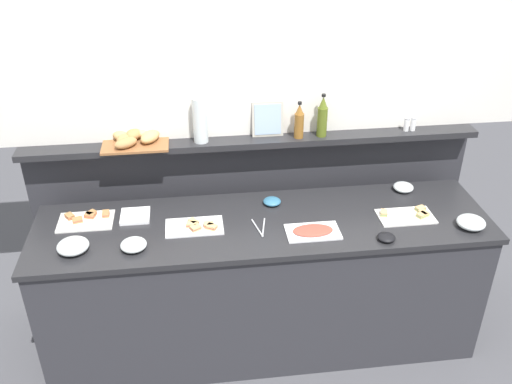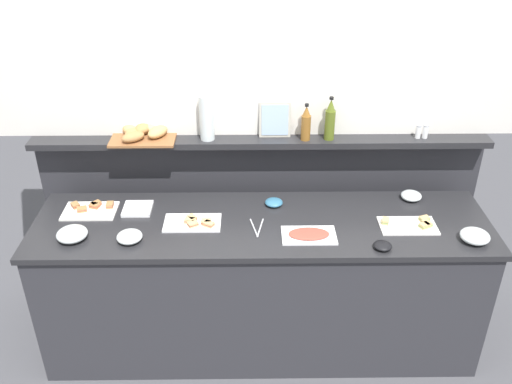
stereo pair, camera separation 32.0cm
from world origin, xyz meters
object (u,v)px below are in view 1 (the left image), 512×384
object	(u,v)px
glass_bowl_small	(73,246)
olive_oil_bottle	(322,117)
glass_bowl_extra	(403,187)
vinegar_bottle_amber	(299,122)
glass_bowl_large	(471,223)
sandwich_platter_side	(86,220)
pepper_shaker	(413,124)
sandwich_platter_front	(196,226)
framed_picture	(268,119)
water_carafe	(200,120)
salt_shaker	(407,124)
condiment_bowl_cream	(386,237)
sandwich_platter_rear	(408,215)
glass_bowl_medium	(134,245)
napkin_stack	(135,216)
condiment_bowl_red	(272,201)
bread_basket	(134,139)
serving_tongs	(260,228)
cold_cuts_platter	(313,231)

from	to	relation	value
glass_bowl_small	olive_oil_bottle	bearing A→B (deg)	22.02
glass_bowl_extra	vinegar_bottle_amber	bearing A→B (deg)	164.41
glass_bowl_small	olive_oil_bottle	size ratio (longest dim) A/B	0.62
glass_bowl_large	glass_bowl_extra	world-z (taller)	glass_bowl_large
sandwich_platter_side	pepper_shaker	xyz separation A→B (m)	(2.06, 0.31, 0.36)
sandwich_platter_front	glass_bowl_small	world-z (taller)	glass_bowl_small
framed_picture	water_carafe	world-z (taller)	water_carafe
salt_shaker	condiment_bowl_cream	bearing A→B (deg)	-114.85
sandwich_platter_side	framed_picture	bearing A→B (deg)	17.43
sandwich_platter_rear	glass_bowl_medium	xyz separation A→B (m)	(-1.59, -0.13, 0.02)
sandwich_platter_rear	napkin_stack	size ratio (longest dim) A/B	1.92
condiment_bowl_red	vinegar_bottle_amber	bearing A→B (deg)	50.60
vinegar_bottle_amber	condiment_bowl_cream	bearing A→B (deg)	-61.95
salt_shaker	framed_picture	distance (m)	0.90
glass_bowl_extra	salt_shaker	bearing A→B (deg)	76.94
glass_bowl_medium	bread_basket	xyz separation A→B (m)	(-0.00, 0.64, 0.34)
glass_bowl_medium	condiment_bowl_red	bearing A→B (deg)	24.48
sandwich_platter_side	condiment_bowl_cream	bearing A→B (deg)	-13.49
bread_basket	water_carafe	bearing A→B (deg)	-2.04
sandwich_platter_side	water_carafe	size ratio (longest dim) A/B	1.12
sandwich_platter_side	salt_shaker	xyz separation A→B (m)	(2.02, 0.31, 0.36)
glass_bowl_large	serving_tongs	bearing A→B (deg)	173.72
cold_cuts_platter	glass_bowl_large	bearing A→B (deg)	-3.57
glass_bowl_small	serving_tongs	distance (m)	1.03
olive_oil_bottle	water_carafe	bearing A→B (deg)	179.33
framed_picture	salt_shaker	bearing A→B (deg)	-2.46
sandwich_platter_front	sandwich_platter_rear	size ratio (longest dim) A/B	1.01
bread_basket	olive_oil_bottle	bearing A→B (deg)	-1.15
condiment_bowl_cream	vinegar_bottle_amber	world-z (taller)	vinegar_bottle_amber
condiment_bowl_red	glass_bowl_small	bearing A→B (deg)	-162.89
salt_shaker	pepper_shaker	size ratio (longest dim) A/B	1.00
sandwich_platter_front	condiment_bowl_red	size ratio (longest dim) A/B	3.04
glass_bowl_large	sandwich_platter_rear	bearing A→B (deg)	154.83
glass_bowl_extra	bread_basket	world-z (taller)	bread_basket
condiment_bowl_cream	water_carafe	world-z (taller)	water_carafe
napkin_stack	salt_shaker	world-z (taller)	salt_shaker
sandwich_platter_side	vinegar_bottle_amber	bearing A→B (deg)	12.80
condiment_bowl_red	napkin_stack	world-z (taller)	condiment_bowl_red
sandwich_platter_front	glass_bowl_small	xyz separation A→B (m)	(-0.66, -0.14, 0.02)
sandwich_platter_rear	glass_bowl_large	xyz separation A→B (m)	(0.32, -0.15, 0.02)
condiment_bowl_red	olive_oil_bottle	world-z (taller)	olive_oil_bottle
glass_bowl_large	pepper_shaker	distance (m)	0.75
framed_picture	glass_bowl_small	bearing A→B (deg)	-150.57
sandwich_platter_front	water_carafe	size ratio (longest dim) A/B	1.16
glass_bowl_medium	pepper_shaker	world-z (taller)	pepper_shaker
condiment_bowl_red	pepper_shaker	bearing A→B (deg)	15.28
cold_cuts_platter	condiment_bowl_red	xyz separation A→B (m)	(-0.18, 0.34, 0.01)
serving_tongs	olive_oil_bottle	distance (m)	0.82
condiment_bowl_cream	salt_shaker	distance (m)	0.87
glass_bowl_extra	condiment_bowl_cream	size ratio (longest dim) A/B	1.27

